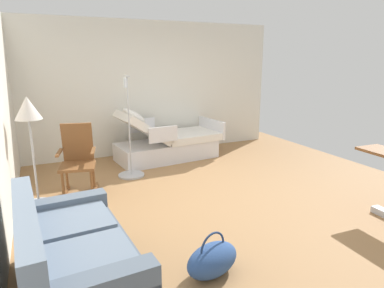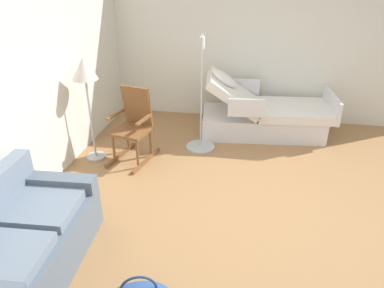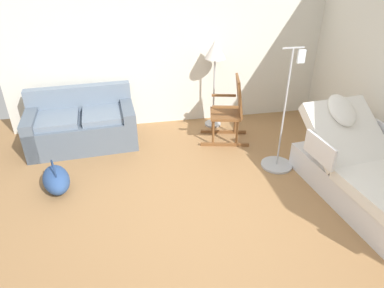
{
  "view_description": "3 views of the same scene",
  "coord_description": "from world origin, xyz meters",
  "px_view_note": "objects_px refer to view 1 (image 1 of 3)",
  "views": [
    {
      "loc": [
        -4.17,
        2.21,
        1.94
      ],
      "look_at": [
        -0.22,
        0.4,
        0.85
      ],
      "focal_mm": 31.58,
      "sensor_mm": 36.0,
      "label": 1
    },
    {
      "loc": [
        -3.63,
        0.14,
        2.58
      ],
      "look_at": [
        0.17,
        0.82,
        0.6
      ],
      "focal_mm": 33.65,
      "sensor_mm": 36.0,
      "label": 2
    },
    {
      "loc": [
        -0.74,
        -2.93,
        2.71
      ],
      "look_at": [
        -0.09,
        0.41,
        0.76
      ],
      "focal_mm": 32.14,
      "sensor_mm": 36.0,
      "label": 3
    }
  ],
  "objects_px": {
    "rocking_chair": "(78,161)",
    "duffel_bag": "(212,260)",
    "hospital_bed": "(167,143)",
    "couch": "(74,261)",
    "iv_pole": "(131,162)",
    "floor_lamp": "(28,116)"
  },
  "relations": [
    {
      "from": "hospital_bed",
      "to": "iv_pole",
      "type": "relative_size",
      "value": 1.27
    },
    {
      "from": "hospital_bed",
      "to": "floor_lamp",
      "type": "relative_size",
      "value": 1.45
    },
    {
      "from": "duffel_bag",
      "to": "iv_pole",
      "type": "relative_size",
      "value": 0.37
    },
    {
      "from": "rocking_chair",
      "to": "iv_pole",
      "type": "bearing_deg",
      "value": -62.59
    },
    {
      "from": "rocking_chair",
      "to": "duffel_bag",
      "type": "distance_m",
      "value": 2.7
    },
    {
      "from": "rocking_chair",
      "to": "iv_pole",
      "type": "height_order",
      "value": "iv_pole"
    },
    {
      "from": "rocking_chair",
      "to": "iv_pole",
      "type": "distance_m",
      "value": 1.03
    },
    {
      "from": "hospital_bed",
      "to": "couch",
      "type": "distance_m",
      "value": 4.05
    },
    {
      "from": "rocking_chair",
      "to": "duffel_bag",
      "type": "height_order",
      "value": "rocking_chair"
    },
    {
      "from": "hospital_bed",
      "to": "duffel_bag",
      "type": "relative_size",
      "value": 3.4
    },
    {
      "from": "rocking_chair",
      "to": "duffel_bag",
      "type": "bearing_deg",
      "value": -161.11
    },
    {
      "from": "couch",
      "to": "duffel_bag",
      "type": "bearing_deg",
      "value": -102.14
    },
    {
      "from": "couch",
      "to": "floor_lamp",
      "type": "distance_m",
      "value": 2.37
    },
    {
      "from": "iv_pole",
      "to": "couch",
      "type": "bearing_deg",
      "value": 156.44
    },
    {
      "from": "hospital_bed",
      "to": "couch",
      "type": "bearing_deg",
      "value": 148.46
    },
    {
      "from": "iv_pole",
      "to": "duffel_bag",
      "type": "bearing_deg",
      "value": 179.62
    },
    {
      "from": "couch",
      "to": "iv_pole",
      "type": "distance_m",
      "value": 2.99
    },
    {
      "from": "couch",
      "to": "iv_pole",
      "type": "relative_size",
      "value": 0.98
    },
    {
      "from": "duffel_bag",
      "to": "couch",
      "type": "bearing_deg",
      "value": 77.86
    },
    {
      "from": "couch",
      "to": "iv_pole",
      "type": "bearing_deg",
      "value": -23.56
    },
    {
      "from": "floor_lamp",
      "to": "duffel_bag",
      "type": "distance_m",
      "value": 3.01
    },
    {
      "from": "hospital_bed",
      "to": "rocking_chair",
      "type": "relative_size",
      "value": 2.04
    }
  ]
}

